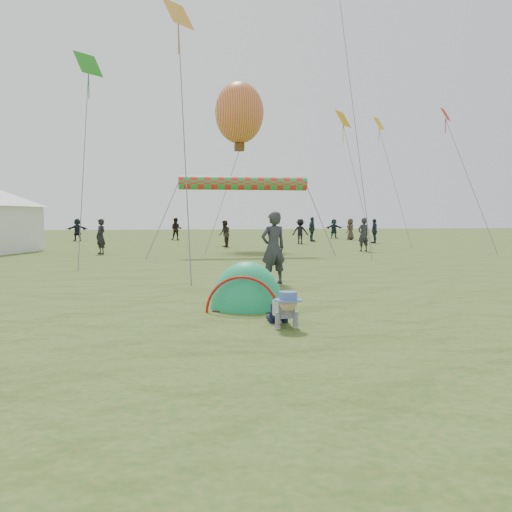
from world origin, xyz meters
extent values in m
plane|color=#2A5318|center=(0.00, 0.00, 0.00)|extent=(140.00, 140.00, 0.00)
ellipsoid|color=#0AA34E|center=(-0.72, 2.00, 0.00)|extent=(1.77, 1.61, 1.88)
imported|color=#2E2E36|center=(0.67, 5.93, 0.97)|extent=(0.81, 0.64, 1.95)
imported|color=black|center=(-4.84, 19.22, 0.85)|extent=(0.69, 0.74, 1.70)
imported|color=black|center=(-0.49, 34.80, 0.85)|extent=(0.91, 0.76, 1.70)
imported|color=#27353A|center=(9.02, 30.68, 0.88)|extent=(0.97, 1.09, 1.77)
imported|color=#3D312A|center=(12.80, 33.04, 0.82)|extent=(0.95, 0.91, 1.65)
imported|color=black|center=(-7.71, 34.59, 0.82)|extent=(1.61, 0.95, 1.65)
imported|color=#202837|center=(12.33, 27.17, 0.82)|extent=(0.56, 1.02, 1.65)
imported|color=black|center=(7.26, 27.42, 0.82)|extent=(1.21, 0.98, 1.64)
imported|color=#1C2B34|center=(12.44, 35.95, 0.80)|extent=(1.49, 0.51, 1.60)
imported|color=#27252C|center=(8.32, 18.94, 0.87)|extent=(0.72, 0.56, 1.74)
imported|color=#302822|center=(1.80, 24.19, 0.79)|extent=(0.70, 0.84, 1.59)
cylinder|color=red|center=(1.78, 17.32, 3.35)|extent=(5.99, 0.64, 0.64)
plane|color=red|center=(13.00, 19.32, 7.21)|extent=(0.83, 0.83, 0.68)
plane|color=#D89A06|center=(9.45, 25.44, 7.88)|extent=(1.26, 1.26, 1.03)
plane|color=gold|center=(-1.51, 11.03, 8.66)|extent=(1.15, 1.15, 0.94)
plane|color=#1E8516|center=(-4.94, 15.89, 8.08)|extent=(1.18, 1.18, 0.96)
plane|color=gold|center=(12.24, 26.41, 7.82)|extent=(0.99, 0.99, 0.81)
camera|label=1|loc=(-2.62, -8.93, 1.82)|focal=40.00mm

